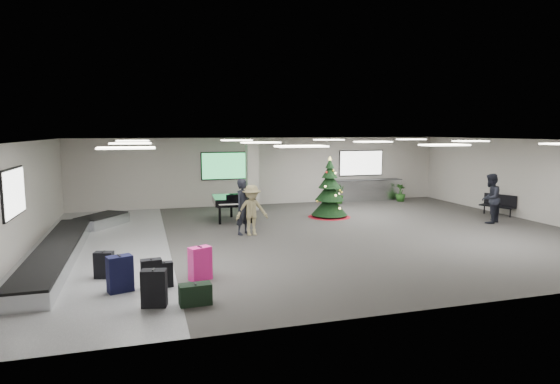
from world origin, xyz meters
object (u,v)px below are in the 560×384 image
object	(u,v)px
traveler_bench	(490,198)
potted_plant_right	(401,193)
traveler_b	(252,210)
christmas_tree	(329,196)
baggage_carousel	(69,244)
traveler_a	(243,207)
potted_plant_left	(340,194)
grand_piano	(233,201)
bench	(499,204)
pink_suitcase	(200,263)
service_counter	(363,190)

from	to	relation	value
traveler_bench	potted_plant_right	xyz separation A→B (m)	(-0.32, 5.93, -0.51)
traveler_b	potted_plant_right	xyz separation A→B (m)	(8.92, 5.42, -0.41)
christmas_tree	potted_plant_right	bearing A→B (deg)	30.49
baggage_carousel	traveler_b	xyz separation A→B (m)	(5.65, 0.61, 0.64)
christmas_tree	traveler_a	bearing A→B (deg)	-151.42
potted_plant_left	potted_plant_right	xyz separation A→B (m)	(3.21, -0.19, -0.00)
grand_piano	potted_plant_left	size ratio (longest dim) A/B	2.31
baggage_carousel	traveler_bench	xyz separation A→B (m)	(14.88, 0.10, 0.74)
baggage_carousel	bench	size ratio (longest dim) A/B	6.67
traveler_bench	baggage_carousel	bearing A→B (deg)	-29.73
baggage_carousel	traveler_a	xyz separation A→B (m)	(5.41, 0.82, 0.74)
pink_suitcase	traveler_b	distance (m)	4.93
service_counter	potted_plant_right	distance (m)	1.86
bench	potted_plant_left	distance (m)	7.04
service_counter	christmas_tree	bearing A→B (deg)	-132.30
traveler_a	service_counter	bearing A→B (deg)	-0.91
christmas_tree	potted_plant_left	world-z (taller)	christmas_tree
grand_piano	traveler_b	bearing A→B (deg)	-83.77
grand_piano	potted_plant_left	distance (m)	6.49
pink_suitcase	traveler_bench	xyz separation A→B (m)	(11.50, 3.85, 0.55)
baggage_carousel	christmas_tree	bearing A→B (deg)	17.74
pink_suitcase	bench	distance (m)	14.01
grand_piano	baggage_carousel	bearing A→B (deg)	-144.82
traveler_bench	potted_plant_right	bearing A→B (deg)	-117.02
pink_suitcase	traveler_a	world-z (taller)	traveler_a
baggage_carousel	traveler_bench	size ratio (longest dim) A/B	5.10
grand_piano	bench	world-z (taller)	grand_piano
traveler_b	potted_plant_right	size ratio (longest dim) A/B	1.92
pink_suitcase	traveler_b	bearing A→B (deg)	39.46
grand_piano	bench	size ratio (longest dim) A/B	1.41
pink_suitcase	traveler_b	xyz separation A→B (m)	(2.26, 4.36, 0.46)
traveler_bench	potted_plant_left	bearing A→B (deg)	-90.13
christmas_tree	traveler_b	bearing A→B (deg)	-147.62
grand_piano	traveler_a	bearing A→B (deg)	-89.00
traveler_b	grand_piano	bearing A→B (deg)	89.78
bench	potted_plant_right	xyz separation A→B (m)	(-1.87, 4.68, -0.05)
service_counter	traveler_a	distance (m)	9.51
christmas_tree	traveler_a	distance (m)	4.63
bench	baggage_carousel	bearing A→B (deg)	162.43
pink_suitcase	christmas_tree	xyz separation A→B (m)	(6.08, 6.78, 0.46)
potted_plant_left	traveler_b	bearing A→B (deg)	-135.44
service_counter	potted_plant_left	bearing A→B (deg)	-161.04
pink_suitcase	grand_piano	distance (m)	7.44
grand_piano	bench	bearing A→B (deg)	-6.45
service_counter	potted_plant_left	distance (m)	1.58
grand_piano	potted_plant_left	xyz separation A→B (m)	(5.81, 2.87, -0.35)
traveler_a	potted_plant_right	world-z (taller)	traveler_a
grand_piano	potted_plant_right	xyz separation A→B (m)	(9.02, 2.67, -0.35)
service_counter	potted_plant_right	world-z (taller)	service_counter
traveler_b	bench	bearing A→B (deg)	1.47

